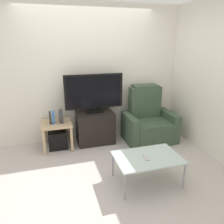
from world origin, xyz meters
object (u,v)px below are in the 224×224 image
subwoofer_box (58,139)px  cell_phone (146,158)px  tv_stand (95,127)px  book_leftmost (50,118)px  game_console (61,116)px  book_middle (53,117)px  side_table (57,127)px  coffee_table (148,158)px  recliner_armchair (148,122)px  television (94,92)px

subwoofer_box → cell_phone: (1.12, -1.48, 0.24)m
tv_stand → book_leftmost: 0.88m
game_console → book_leftmost: bearing=-171.0°
book_middle → cell_phone: book_middle is taller
side_table → coffee_table: bearing=-51.7°
book_middle → tv_stand: bearing=3.9°
subwoofer_box → book_middle: book_middle is taller
side_table → subwoofer_box: side_table is taller
subwoofer_box → side_table: bearing=-26.6°
recliner_armchair → coffee_table: recliner_armchair is taller
tv_stand → coffee_table: tv_stand is taller
coffee_table → book_middle: bearing=129.8°
book_leftmost → book_middle: book_middle is taller
subwoofer_box → cell_phone: cell_phone is taller
side_table → cell_phone: bearing=-52.9°
tv_stand → recliner_armchair: size_ratio=0.66×
game_console → recliner_armchair: bearing=-5.0°
side_table → television: bearing=4.0°
cell_phone → tv_stand: bearing=110.1°
recliner_armchair → subwoofer_box: 1.80m
television → book_leftmost: television is taller
tv_stand → recliner_armchair: recliner_armchair is taller
subwoofer_box → game_console: size_ratio=1.52×
tv_stand → subwoofer_box: bearing=-177.5°
tv_stand → cell_phone: 1.56m
television → side_table: (-0.73, -0.05, -0.59)m
tv_stand → coffee_table: (0.42, -1.48, 0.07)m
television → cell_phone: (0.39, -1.53, -0.60)m
side_table → game_console: game_console is taller
book_middle → coffee_table: book_middle is taller
side_table → subwoofer_box: bearing=153.4°
subwoofer_box → book_middle: (-0.05, -0.02, 0.44)m
subwoofer_box → game_console: (0.09, 0.01, 0.44)m
television → recliner_armchair: (1.05, -0.19, -0.63)m
television → subwoofer_box: (-0.73, -0.05, -0.83)m
book_middle → game_console: (0.14, 0.03, -0.00)m
recliner_armchair → side_table: (-1.78, 0.14, 0.04)m
television → coffee_table: (0.42, -1.50, -0.63)m
tv_stand → television: bearing=90.0°
tv_stand → side_table: tv_stand is taller
tv_stand → coffee_table: size_ratio=0.79×
subwoofer_box → book_leftmost: (-0.10, -0.02, 0.44)m
side_table → tv_stand: bearing=2.5°
book_leftmost → coffee_table: bearing=-48.9°
book_leftmost → recliner_armchair: bearing=-3.6°
book_leftmost → cell_phone: book_leftmost is taller
television → game_console: bearing=-176.3°
tv_stand → game_console: game_console is taller
cell_phone → subwoofer_box: bearing=132.7°
side_table → cell_phone: side_table is taller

